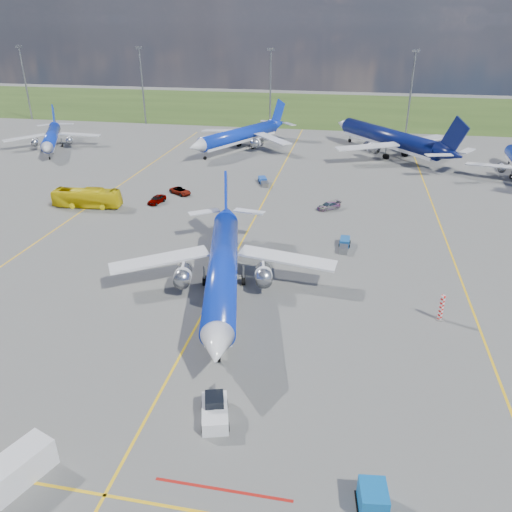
% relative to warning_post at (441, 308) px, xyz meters
% --- Properties ---
extents(ground, '(400.00, 400.00, 0.00)m').
position_rel_warning_post_xyz_m(ground, '(-26.00, -8.00, -1.50)').
color(ground, '#555553').
rests_on(ground, ground).
extents(grass_strip, '(400.00, 80.00, 0.01)m').
position_rel_warning_post_xyz_m(grass_strip, '(-26.00, 142.00, -1.50)').
color(grass_strip, '#2D4719').
rests_on(grass_strip, ground).
extents(taxiway_lines, '(60.25, 160.00, 0.02)m').
position_rel_warning_post_xyz_m(taxiway_lines, '(-25.83, 19.70, -1.49)').
color(taxiway_lines, yellow).
rests_on(taxiway_lines, ground).
extents(floodlight_masts, '(202.20, 0.50, 22.70)m').
position_rel_warning_post_xyz_m(floodlight_masts, '(-16.00, 102.00, 11.06)').
color(floodlight_masts, slate).
rests_on(floodlight_masts, ground).
extents(warning_post, '(0.50, 0.50, 3.00)m').
position_rel_warning_post_xyz_m(warning_post, '(0.00, 0.00, 0.00)').
color(warning_post, red).
rests_on(warning_post, ground).
extents(bg_jet_nw, '(37.77, 41.26, 8.74)m').
position_rel_warning_post_xyz_m(bg_jet_nw, '(-85.96, 64.99, -1.50)').
color(bg_jet_nw, '#0C2AB1').
rests_on(bg_jet_nw, ground).
extents(bg_jet_nnw, '(44.15, 48.34, 10.25)m').
position_rel_warning_post_xyz_m(bg_jet_nnw, '(-39.03, 73.63, -1.50)').
color(bg_jet_nnw, '#0C2AB1').
rests_on(bg_jet_nnw, ground).
extents(bg_jet_n, '(55.57, 57.68, 12.02)m').
position_rel_warning_post_xyz_m(bg_jet_n, '(-2.48, 74.84, -1.50)').
color(bg_jet_n, '#081044').
rests_on(bg_jet_n, ground).
extents(main_airliner, '(37.49, 44.60, 10.25)m').
position_rel_warning_post_xyz_m(main_airliner, '(-24.80, 0.85, -1.50)').
color(main_airliner, '#0C2AB1').
rests_on(main_airliner, ground).
extents(pushback_tug, '(3.15, 5.76, 1.92)m').
position_rel_warning_post_xyz_m(pushback_tug, '(-20.39, -19.31, -0.73)').
color(pushback_tug, silver).
rests_on(pushback_tug, ground).
extents(uld_container, '(2.10, 2.50, 1.84)m').
position_rel_warning_post_xyz_m(uld_container, '(-7.74, -25.51, -0.58)').
color(uld_container, '#0B59A7').
rests_on(uld_container, ground).
extents(service_van, '(3.96, 5.65, 2.28)m').
position_rel_warning_post_xyz_m(service_van, '(-32.57, -27.99, -0.36)').
color(service_van, silver).
rests_on(service_van, ground).
extents(apron_bus, '(12.16, 3.80, 3.33)m').
position_rel_warning_post_xyz_m(apron_bus, '(-56.00, 26.43, 0.17)').
color(apron_bus, yellow).
rests_on(apron_bus, ground).
extents(service_car_a, '(2.62, 4.50, 1.44)m').
position_rel_warning_post_xyz_m(service_car_a, '(-44.74, 30.64, -0.78)').
color(service_car_a, '#999999').
rests_on(service_car_a, ground).
extents(service_car_b, '(5.04, 4.28, 1.28)m').
position_rel_warning_post_xyz_m(service_car_b, '(-42.21, 36.27, -0.86)').
color(service_car_b, '#999999').
rests_on(service_car_b, ground).
extents(service_car_c, '(4.54, 4.25, 1.29)m').
position_rel_warning_post_xyz_m(service_car_c, '(-14.16, 33.27, -0.86)').
color(service_car_c, '#999999').
rests_on(service_car_c, ground).
extents(baggage_tug_w, '(1.46, 4.82, 1.07)m').
position_rel_warning_post_xyz_m(baggage_tug_w, '(-10.95, 17.43, -1.00)').
color(baggage_tug_w, '#195299').
rests_on(baggage_tug_w, ground).
extents(baggage_tug_c, '(2.86, 5.05, 1.10)m').
position_rel_warning_post_xyz_m(baggage_tug_c, '(-27.98, 45.73, -0.99)').
color(baggage_tug_c, '#1C4AAA').
rests_on(baggage_tug_c, ground).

